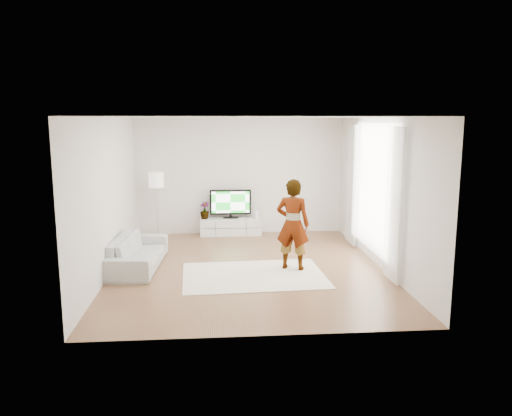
{
  "coord_description": "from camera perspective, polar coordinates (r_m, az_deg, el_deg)",
  "views": [
    {
      "loc": [
        -0.58,
        -9.03,
        2.77
      ],
      "look_at": [
        0.19,
        0.4,
        1.08
      ],
      "focal_mm": 35.0,
      "sensor_mm": 36.0,
      "label": 1
    }
  ],
  "objects": [
    {
      "name": "curtain_near",
      "position": [
        8.68,
        15.48,
        0.37
      ],
      "size": [
        0.04,
        0.7,
        2.6
      ],
      "primitive_type": "cube",
      "color": "white",
      "rests_on": "floor"
    },
    {
      "name": "curtain_far",
      "position": [
        11.13,
        10.92,
        2.64
      ],
      "size": [
        0.04,
        0.7,
        2.6
      ],
      "primitive_type": "cube",
      "color": "white",
      "rests_on": "floor"
    },
    {
      "name": "wall_front",
      "position": [
        6.21,
        0.81,
        -2.57
      ],
      "size": [
        5.0,
        0.02,
        2.8
      ],
      "primitive_type": "cube",
      "color": "silver",
      "rests_on": "floor"
    },
    {
      "name": "rug",
      "position": [
        9.02,
        -0.26,
        -7.69
      ],
      "size": [
        2.6,
        1.93,
        0.01
      ],
      "primitive_type": "cube",
      "rotation": [
        0.0,
        0.0,
        0.05
      ],
      "color": "white",
      "rests_on": "floor"
    },
    {
      "name": "ceiling",
      "position": [
        9.05,
        -1.0,
        10.34
      ],
      "size": [
        6.0,
        6.0,
        0.0
      ],
      "primitive_type": "plane",
      "color": "white",
      "rests_on": "wall_back"
    },
    {
      "name": "floor_lamp",
      "position": [
        11.67,
        -11.33,
        2.84
      ],
      "size": [
        0.35,
        0.35,
        1.56
      ],
      "color": "silver",
      "rests_on": "floor"
    },
    {
      "name": "television",
      "position": [
        11.99,
        -2.94,
        0.61
      ],
      "size": [
        0.99,
        0.19,
        0.69
      ],
      "color": "black",
      "rests_on": "media_console"
    },
    {
      "name": "wall_left",
      "position": [
        9.33,
        -16.48,
        1.3
      ],
      "size": [
        0.02,
        6.0,
        2.8
      ],
      "primitive_type": "cube",
      "color": "silver",
      "rests_on": "floor"
    },
    {
      "name": "potted_plant",
      "position": [
        11.99,
        -5.89,
        -0.26
      ],
      "size": [
        0.28,
        0.28,
        0.4
      ],
      "primitive_type": "imported",
      "rotation": [
        0.0,
        0.0,
        -0.31
      ],
      "color": "#3F7238",
      "rests_on": "media_console"
    },
    {
      "name": "game_console",
      "position": [
        12.05,
        0.12,
        -0.61
      ],
      "size": [
        0.06,
        0.16,
        0.22
      ],
      "rotation": [
        0.0,
        0.0,
        -0.07
      ],
      "color": "white",
      "rests_on": "media_console"
    },
    {
      "name": "player",
      "position": [
        9.2,
        4.23,
        -1.88
      ],
      "size": [
        0.72,
        0.59,
        1.69
      ],
      "primitive_type": "imported",
      "rotation": [
        0.0,
        0.0,
        2.78
      ],
      "color": "#334772",
      "rests_on": "rug"
    },
    {
      "name": "window",
      "position": [
        9.91,
        13.38,
        2.22
      ],
      "size": [
        0.01,
        2.6,
        2.5
      ],
      "primitive_type": "cube",
      "color": "white",
      "rests_on": "wall_right"
    },
    {
      "name": "wall_back",
      "position": [
        12.12,
        -1.89,
        3.65
      ],
      "size": [
        5.0,
        0.02,
        2.8
      ],
      "primitive_type": "cube",
      "color": "silver",
      "rests_on": "floor"
    },
    {
      "name": "wall_right",
      "position": [
        9.64,
        14.03,
        1.68
      ],
      "size": [
        0.02,
        6.0,
        2.8
      ],
      "primitive_type": "cube",
      "color": "silver",
      "rests_on": "floor"
    },
    {
      "name": "floor",
      "position": [
        9.46,
        -0.95,
        -6.87
      ],
      "size": [
        6.0,
        6.0,
        0.0
      ],
      "primitive_type": "plane",
      "color": "olive",
      "rests_on": "ground"
    },
    {
      "name": "media_console",
      "position": [
        12.08,
        -2.91,
        -2.13
      ],
      "size": [
        1.46,
        0.42,
        0.41
      ],
      "color": "silver",
      "rests_on": "floor"
    },
    {
      "name": "sofa",
      "position": [
        9.68,
        -13.33,
        -4.91
      ],
      "size": [
        0.93,
        2.09,
        0.6
      ],
      "primitive_type": "imported",
      "rotation": [
        0.0,
        0.0,
        1.5
      ],
      "color": "beige",
      "rests_on": "floor"
    }
  ]
}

